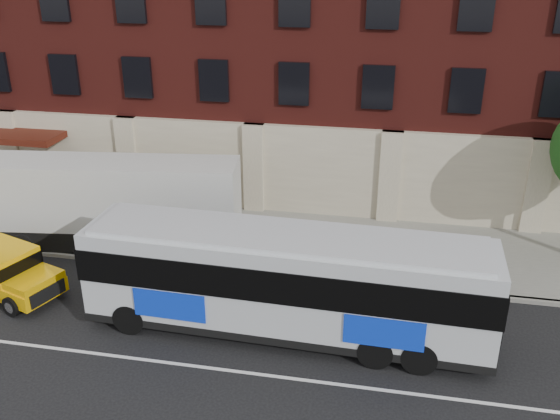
% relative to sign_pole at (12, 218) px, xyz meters
% --- Properties ---
extents(ground, '(120.00, 120.00, 0.00)m').
position_rel_sign_pole_xyz_m(ground, '(8.50, -6.15, -1.45)').
color(ground, black).
rests_on(ground, ground).
extents(sidewalk, '(60.00, 6.00, 0.15)m').
position_rel_sign_pole_xyz_m(sidewalk, '(8.50, 2.85, -1.38)').
color(sidewalk, gray).
rests_on(sidewalk, ground).
extents(kerb, '(60.00, 0.25, 0.15)m').
position_rel_sign_pole_xyz_m(kerb, '(8.50, -0.15, -1.38)').
color(kerb, gray).
rests_on(kerb, ground).
extents(lane_line, '(60.00, 0.12, 0.01)m').
position_rel_sign_pole_xyz_m(lane_line, '(8.50, -5.65, -1.45)').
color(lane_line, silver).
rests_on(lane_line, ground).
extents(building, '(30.00, 12.10, 15.00)m').
position_rel_sign_pole_xyz_m(building, '(8.49, 10.77, 6.13)').
color(building, '#551814').
rests_on(building, sidewalk).
extents(sign_pole, '(0.30, 0.20, 2.50)m').
position_rel_sign_pole_xyz_m(sign_pole, '(0.00, 0.00, 0.00)').
color(sign_pole, gray).
rests_on(sign_pole, ground).
extents(city_bus, '(12.60, 3.04, 3.43)m').
position_rel_sign_pole_xyz_m(city_bus, '(11.62, -3.38, 0.44)').
color(city_bus, silver).
rests_on(city_bus, ground).
extents(yellow_suv, '(4.63, 3.06, 1.72)m').
position_rel_sign_pole_xyz_m(yellow_suv, '(1.36, -2.93, -0.46)').
color(yellow_suv, '#FFB808').
rests_on(yellow_suv, ground).
extents(shipping_container, '(11.08, 3.58, 3.63)m').
position_rel_sign_pole_xyz_m(shipping_container, '(3.32, 1.15, 0.34)').
color(shipping_container, black).
rests_on(shipping_container, ground).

